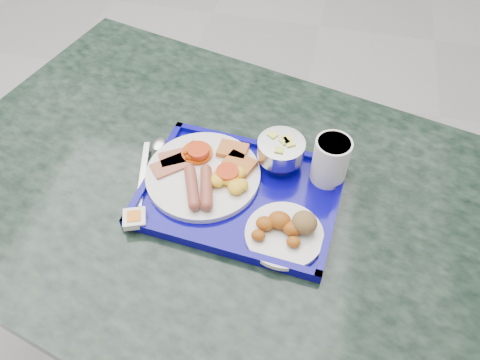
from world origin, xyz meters
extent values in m
plane|color=#9B9A9D|center=(0.00, 0.00, 0.00)|extent=(6.00, 6.00, 0.00)
cylinder|color=slate|center=(0.58, -0.63, 0.02)|extent=(0.59, 0.59, 0.03)
cylinder|color=slate|center=(0.58, -0.63, 0.39)|extent=(0.12, 0.12, 0.72)
cube|color=black|center=(0.58, -0.63, 0.77)|extent=(1.45, 1.14, 0.04)
cube|color=#080389|center=(0.62, -0.64, 0.80)|extent=(0.42, 0.33, 0.01)
cube|color=#080389|center=(0.63, -0.50, 0.81)|extent=(0.40, 0.05, 0.01)
cube|color=#080389|center=(0.61, -0.77, 0.81)|extent=(0.40, 0.05, 0.01)
cube|color=#080389|center=(0.81, -0.65, 0.81)|extent=(0.04, 0.29, 0.01)
cube|color=#080389|center=(0.43, -0.62, 0.81)|extent=(0.04, 0.29, 0.01)
cylinder|color=silver|center=(0.54, -0.61, 0.82)|extent=(0.24, 0.24, 0.01)
cube|color=#C46A4E|center=(0.47, -0.58, 0.82)|extent=(0.09, 0.08, 0.01)
cube|color=#C46A4E|center=(0.47, -0.61, 0.82)|extent=(0.09, 0.09, 0.01)
cylinder|color=#CA4A08|center=(0.51, -0.56, 0.83)|extent=(0.07, 0.07, 0.01)
sphere|color=#CA4A08|center=(0.49, -0.58, 0.83)|extent=(0.01, 0.01, 0.01)
sphere|color=#CA4A08|center=(0.50, -0.54, 0.83)|extent=(0.01, 0.01, 0.01)
sphere|color=#CA4A08|center=(0.51, -0.57, 0.83)|extent=(0.01, 0.01, 0.01)
sphere|color=#CA4A08|center=(0.53, -0.56, 0.83)|extent=(0.01, 0.01, 0.01)
sphere|color=#CA4A08|center=(0.51, -0.55, 0.83)|extent=(0.01, 0.01, 0.01)
sphere|color=#CA4A08|center=(0.51, -0.58, 0.83)|extent=(0.01, 0.01, 0.01)
sphere|color=#CA4A08|center=(0.51, -0.58, 0.83)|extent=(0.01, 0.01, 0.01)
sphere|color=#CA4A08|center=(0.51, -0.57, 0.83)|extent=(0.01, 0.01, 0.01)
sphere|color=#CA4A08|center=(0.50, -0.59, 0.83)|extent=(0.01, 0.01, 0.01)
sphere|color=#CA4A08|center=(0.50, -0.59, 0.83)|extent=(0.01, 0.01, 0.01)
sphere|color=#CA4A08|center=(0.51, -0.58, 0.83)|extent=(0.01, 0.01, 0.01)
sphere|color=#CA4A08|center=(0.51, -0.56, 0.83)|extent=(0.01, 0.01, 0.01)
sphere|color=#CA4A08|center=(0.52, -0.59, 0.83)|extent=(0.01, 0.01, 0.01)
cube|color=#CB7232|center=(0.58, -0.54, 0.83)|extent=(0.07, 0.05, 0.01)
cube|color=#CB7232|center=(0.61, -0.58, 0.83)|extent=(0.08, 0.07, 0.01)
cylinder|color=brown|center=(0.53, -0.66, 0.83)|extent=(0.06, 0.09, 0.02)
cylinder|color=brown|center=(0.56, -0.66, 0.83)|extent=(0.05, 0.09, 0.02)
ellipsoid|color=yellow|center=(0.60, -0.63, 0.83)|extent=(0.03, 0.03, 0.02)
ellipsoid|color=yellow|center=(0.60, -0.62, 0.83)|extent=(0.03, 0.03, 0.02)
ellipsoid|color=yellow|center=(0.58, -0.63, 0.83)|extent=(0.02, 0.02, 0.02)
ellipsoid|color=yellow|center=(0.61, -0.60, 0.83)|extent=(0.03, 0.03, 0.02)
ellipsoid|color=yellow|center=(0.60, -0.63, 0.83)|extent=(0.03, 0.03, 0.02)
ellipsoid|color=yellow|center=(0.62, -0.65, 0.83)|extent=(0.03, 0.03, 0.02)
ellipsoid|color=yellow|center=(0.62, -0.64, 0.83)|extent=(0.03, 0.03, 0.02)
ellipsoid|color=yellow|center=(0.61, -0.64, 0.83)|extent=(0.03, 0.03, 0.02)
ellipsoid|color=yellow|center=(0.60, -0.60, 0.83)|extent=(0.03, 0.03, 0.02)
ellipsoid|color=yellow|center=(0.57, -0.61, 0.83)|extent=(0.03, 0.03, 0.02)
ellipsoid|color=yellow|center=(0.58, -0.61, 0.83)|extent=(0.02, 0.02, 0.01)
ellipsoid|color=yellow|center=(0.57, -0.63, 0.83)|extent=(0.03, 0.03, 0.02)
cylinder|color=#A81D04|center=(0.51, -0.57, 0.84)|extent=(0.05, 0.05, 0.01)
cylinder|color=#A81D04|center=(0.59, -0.61, 0.84)|extent=(0.05, 0.05, 0.01)
cylinder|color=silver|center=(0.73, -0.72, 0.81)|extent=(0.15, 0.15, 0.01)
ellipsoid|color=#B35915|center=(0.75, -0.74, 0.83)|extent=(0.03, 0.02, 0.02)
ellipsoid|color=#B35915|center=(0.74, -0.72, 0.83)|extent=(0.04, 0.03, 0.02)
ellipsoid|color=#B35915|center=(0.71, -0.70, 0.83)|extent=(0.04, 0.04, 0.03)
ellipsoid|color=#B35915|center=(0.69, -0.72, 0.83)|extent=(0.04, 0.03, 0.02)
ellipsoid|color=#B35915|center=(0.68, -0.74, 0.83)|extent=(0.03, 0.02, 0.02)
ellipsoid|color=olive|center=(0.76, -0.70, 0.84)|extent=(0.05, 0.05, 0.04)
cylinder|color=#A9A9AB|center=(0.69, -0.54, 0.81)|extent=(0.06, 0.06, 0.01)
cylinder|color=#A9A9AB|center=(0.69, -0.54, 0.83)|extent=(0.02, 0.02, 0.02)
cylinder|color=#A9A9AB|center=(0.69, -0.54, 0.86)|extent=(0.10, 0.10, 0.04)
cube|color=#FBFF61|center=(0.70, -0.54, 0.87)|extent=(0.02, 0.02, 0.01)
cube|color=#FBFF61|center=(0.67, -0.52, 0.87)|extent=(0.02, 0.02, 0.01)
cube|color=#FBFF61|center=(0.69, -0.56, 0.87)|extent=(0.02, 0.02, 0.01)
cube|color=#FBFF61|center=(0.69, -0.54, 0.87)|extent=(0.02, 0.03, 0.01)
cube|color=#FBFF61|center=(0.70, -0.53, 0.87)|extent=(0.02, 0.02, 0.01)
cylinder|color=white|center=(0.79, -0.55, 0.86)|extent=(0.07, 0.07, 0.10)
cylinder|color=orange|center=(0.79, -0.55, 0.91)|extent=(0.07, 0.07, 0.01)
cube|color=#A9A9AB|center=(0.43, -0.64, 0.81)|extent=(0.04, 0.14, 0.00)
ellipsoid|color=#A9A9AB|center=(0.42, -0.55, 0.81)|extent=(0.04, 0.05, 0.01)
cube|color=#A9A9AB|center=(0.41, -0.63, 0.81)|extent=(0.06, 0.18, 0.00)
cube|color=white|center=(0.44, -0.75, 0.82)|extent=(0.06, 0.06, 0.02)
cube|color=orange|center=(0.44, -0.75, 0.82)|extent=(0.03, 0.03, 0.00)
camera|label=1|loc=(0.75, -1.22, 1.56)|focal=35.00mm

